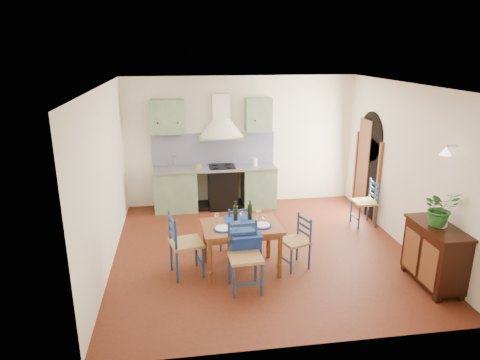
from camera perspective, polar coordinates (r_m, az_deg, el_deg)
name	(u,v)px	position (r m, az deg, el deg)	size (l,w,h in m)	color
floor	(262,250)	(7.51, 2.93, -9.35)	(5.00, 5.00, 0.00)	#441D0E
back_wall	(221,160)	(9.21, -2.60, 2.71)	(5.00, 0.96, 2.80)	white
right_wall	(397,166)	(8.11, 20.26, 1.73)	(0.26, 5.00, 2.80)	white
left_wall	(105,179)	(6.96, -17.52, 0.08)	(0.04, 5.00, 2.80)	white
ceiling	(265,85)	(6.74, 3.30, 12.51)	(5.00, 5.00, 0.01)	white
dining_table	(242,230)	(6.60, 0.21, -6.75)	(1.24, 0.94, 1.08)	brown
chair_near	(245,256)	(6.19, 0.63, -10.13)	(0.48, 0.48, 0.99)	navy
chair_far	(235,229)	(7.20, -0.64, -6.52)	(0.52, 0.52, 0.88)	navy
chair_left	(184,244)	(6.59, -7.47, -8.45)	(0.56, 0.56, 1.00)	navy
chair_right	(296,241)	(6.86, 7.53, -8.11)	(0.50, 0.50, 0.85)	navy
chair_spare	(366,202)	(8.72, 16.46, -2.87)	(0.43, 0.43, 0.90)	navy
sideboard	(435,253)	(6.89, 24.51, -8.86)	(0.50, 1.05, 0.94)	black
potted_plant	(440,208)	(6.65, 25.16, -3.41)	(0.47, 0.41, 0.53)	#255B24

